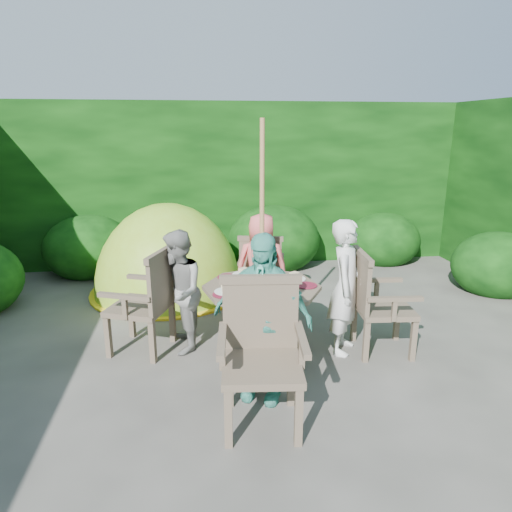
{
  "coord_description": "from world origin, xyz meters",
  "views": [
    {
      "loc": [
        -0.63,
        -3.5,
        2.12
      ],
      "look_at": [
        -0.02,
        0.95,
        0.85
      ],
      "focal_mm": 32.0,
      "sensor_mm": 36.0,
      "label": 1
    }
  ],
  "objects": [
    {
      "name": "ground",
      "position": [
        0.0,
        0.0,
        0.0
      ],
      "size": [
        60.0,
        60.0,
        0.0
      ],
      "primitive_type": "plane",
      "color": "#44423D",
      "rests_on": "ground"
    },
    {
      "name": "hedge_enclosure",
      "position": [
        0.0,
        1.33,
        1.25
      ],
      "size": [
        9.0,
        9.0,
        2.5
      ],
      "color": "black",
      "rests_on": "ground"
    },
    {
      "name": "patio_table",
      "position": [
        -0.01,
        0.55,
        0.56
      ],
      "size": [
        1.3,
        1.3,
        0.8
      ],
      "rotation": [
        0.0,
        0.0,
        -0.15
      ],
      "color": "#4A3E30",
      "rests_on": "ground"
    },
    {
      "name": "parasol_pole",
      "position": [
        -0.02,
        0.55,
        1.1
      ],
      "size": [
        0.05,
        0.05,
        2.2
      ],
      "primitive_type": "cylinder",
      "rotation": [
        0.0,
        0.0,
        -0.15
      ],
      "color": "#9D6F3E",
      "rests_on": "ground"
    },
    {
      "name": "garden_chair_right",
      "position": [
        1.06,
        0.38,
        0.51
      ],
      "size": [
        0.57,
        0.62,
        0.96
      ],
      "rotation": [
        0.0,
        0.0,
        1.48
      ],
      "color": "#4A3E30",
      "rests_on": "ground"
    },
    {
      "name": "garden_chair_left",
      "position": [
        -1.1,
        0.69,
        0.53
      ],
      "size": [
        0.7,
        0.74,
        0.98
      ],
      "rotation": [
        0.0,
        0.0,
        -1.94
      ],
      "color": "#4A3E30",
      "rests_on": "ground"
    },
    {
      "name": "garden_chair_back",
      "position": [
        0.14,
        1.64,
        0.47
      ],
      "size": [
        0.62,
        0.57,
        0.89
      ],
      "rotation": [
        0.0,
        0.0,
        2.93
      ],
      "color": "#4A3E30",
      "rests_on": "ground"
    },
    {
      "name": "garden_chair_front",
      "position": [
        -0.18,
        -0.53,
        0.55
      ],
      "size": [
        0.67,
        0.61,
        1.03
      ],
      "rotation": [
        0.0,
        0.0,
        -0.1
      ],
      "color": "#4A3E30",
      "rests_on": "ground"
    },
    {
      "name": "child_right",
      "position": [
        0.77,
        0.43,
        0.65
      ],
      "size": [
        0.5,
        0.57,
        1.31
      ],
      "primitive_type": "imported",
      "rotation": [
        0.0,
        0.0,
        1.1
      ],
      "color": "silver",
      "rests_on": "ground"
    },
    {
      "name": "child_left",
      "position": [
        -0.81,
        0.67,
        0.6
      ],
      "size": [
        0.5,
        0.62,
        1.2
      ],
      "primitive_type": "imported",
      "rotation": [
        0.0,
        0.0,
        -1.49
      ],
      "color": "gray",
      "rests_on": "ground"
    },
    {
      "name": "child_back",
      "position": [
        0.1,
        1.34,
        0.61
      ],
      "size": [
        0.65,
        0.47,
        1.22
      ],
      "primitive_type": "imported",
      "rotation": [
        0.0,
        0.0,
        2.99
      ],
      "color": "#DD5D5B",
      "rests_on": "ground"
    },
    {
      "name": "child_front",
      "position": [
        -0.13,
        -0.24,
        0.69
      ],
      "size": [
        0.87,
        0.66,
        1.37
      ],
      "primitive_type": "imported",
      "rotation": [
        0.0,
        0.0,
        -0.47
      ],
      "color": "#4BB09D",
      "rests_on": "ground"
    },
    {
      "name": "dome_tent",
      "position": [
        -0.99,
        2.39,
        0.0
      ],
      "size": [
        2.14,
        2.14,
        2.36
      ],
      "rotation": [
        0.0,
        0.0,
        0.11
      ],
      "color": "#8EB422",
      "rests_on": "ground"
    }
  ]
}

